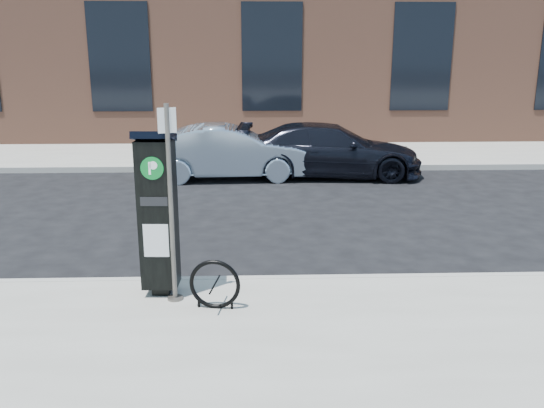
{
  "coord_description": "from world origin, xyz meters",
  "views": [
    {
      "loc": [
        -0.65,
        -7.6,
        3.27
      ],
      "look_at": [
        -0.38,
        0.5,
        1.08
      ],
      "focal_mm": 38.0,
      "sensor_mm": 36.0,
      "label": 1
    }
  ],
  "objects_px": {
    "bike_rack": "(215,285)",
    "car_silver": "(229,152)",
    "car_dark": "(329,150)",
    "parking_kiosk": "(158,212)",
    "sign_pole": "(171,206)"
  },
  "relations": [
    {
      "from": "parking_kiosk",
      "to": "car_silver",
      "type": "xyz_separation_m",
      "value": [
        0.6,
        7.61,
        -0.57
      ]
    },
    {
      "from": "parking_kiosk",
      "to": "sign_pole",
      "type": "bearing_deg",
      "value": -44.96
    },
    {
      "from": "bike_rack",
      "to": "car_silver",
      "type": "relative_size",
      "value": 0.15
    },
    {
      "from": "sign_pole",
      "to": "bike_rack",
      "type": "xyz_separation_m",
      "value": [
        0.53,
        -0.28,
        -0.93
      ]
    },
    {
      "from": "sign_pole",
      "to": "car_dark",
      "type": "distance_m",
      "value": 8.61
    },
    {
      "from": "sign_pole",
      "to": "car_silver",
      "type": "bearing_deg",
      "value": 70.16
    },
    {
      "from": "bike_rack",
      "to": "car_silver",
      "type": "distance_m",
      "value": 8.12
    },
    {
      "from": "car_dark",
      "to": "parking_kiosk",
      "type": "bearing_deg",
      "value": 161.43
    },
    {
      "from": "parking_kiosk",
      "to": "bike_rack",
      "type": "distance_m",
      "value": 1.19
    },
    {
      "from": "sign_pole",
      "to": "car_silver",
      "type": "height_order",
      "value": "sign_pole"
    },
    {
      "from": "bike_rack",
      "to": "car_dark",
      "type": "bearing_deg",
      "value": 82.19
    },
    {
      "from": "car_silver",
      "to": "car_dark",
      "type": "bearing_deg",
      "value": -88.54
    },
    {
      "from": "parking_kiosk",
      "to": "car_dark",
      "type": "height_order",
      "value": "parking_kiosk"
    },
    {
      "from": "bike_rack",
      "to": "car_dark",
      "type": "xyz_separation_m",
      "value": [
        2.49,
        8.31,
        0.23
      ]
    },
    {
      "from": "parking_kiosk",
      "to": "bike_rack",
      "type": "relative_size",
      "value": 3.38
    }
  ]
}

